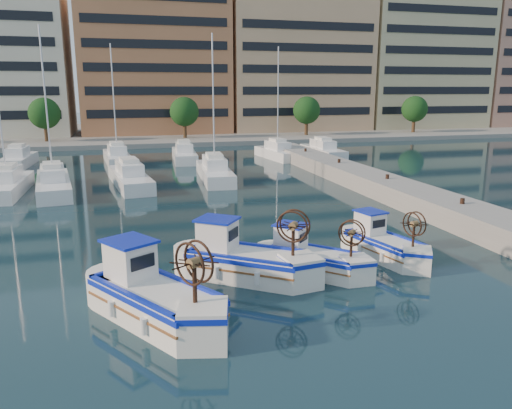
{
  "coord_description": "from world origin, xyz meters",
  "views": [
    {
      "loc": [
        -4.74,
        -16.54,
        7.3
      ],
      "look_at": [
        1.78,
        7.5,
        1.5
      ],
      "focal_mm": 35.0,
      "sensor_mm": 36.0,
      "label": 1
    }
  ],
  "objects_px": {
    "fishing_boat_c": "(311,257)",
    "fishing_boat_a": "(152,295)",
    "fishing_boat_d": "(383,243)",
    "fishing_boat_b": "(243,258)"
  },
  "relations": [
    {
      "from": "fishing_boat_a",
      "to": "fishing_boat_c",
      "type": "relative_size",
      "value": 1.35
    },
    {
      "from": "fishing_boat_b",
      "to": "fishing_boat_c",
      "type": "relative_size",
      "value": 1.26
    },
    {
      "from": "fishing_boat_c",
      "to": "fishing_boat_a",
      "type": "bearing_deg",
      "value": 157.89
    },
    {
      "from": "fishing_boat_c",
      "to": "fishing_boat_d",
      "type": "height_order",
      "value": "fishing_boat_d"
    },
    {
      "from": "fishing_boat_b",
      "to": "fishing_boat_d",
      "type": "distance_m",
      "value": 6.58
    },
    {
      "from": "fishing_boat_b",
      "to": "fishing_boat_c",
      "type": "height_order",
      "value": "fishing_boat_b"
    },
    {
      "from": "fishing_boat_a",
      "to": "fishing_boat_b",
      "type": "xyz_separation_m",
      "value": [
        3.68,
        2.78,
        -0.04
      ]
    },
    {
      "from": "fishing_boat_a",
      "to": "fishing_boat_d",
      "type": "relative_size",
      "value": 1.26
    },
    {
      "from": "fishing_boat_b",
      "to": "fishing_boat_d",
      "type": "xyz_separation_m",
      "value": [
        6.53,
        0.75,
        -0.14
      ]
    },
    {
      "from": "fishing_boat_c",
      "to": "fishing_boat_d",
      "type": "xyz_separation_m",
      "value": [
        3.76,
        0.9,
        0.0
      ]
    }
  ]
}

